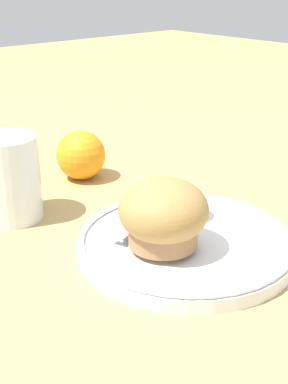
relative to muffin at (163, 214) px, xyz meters
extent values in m
plane|color=tan|center=(0.02, 0.03, -0.05)|extent=(3.00, 3.00, 0.00)
cylinder|color=white|center=(0.03, 0.00, -0.05)|extent=(0.23, 0.23, 0.01)
torus|color=white|center=(0.03, 0.00, -0.04)|extent=(0.22, 0.22, 0.01)
cylinder|color=#9E7047|center=(0.00, 0.00, -0.02)|extent=(0.07, 0.07, 0.03)
ellipsoid|color=#A87F47|center=(0.00, 0.00, 0.01)|extent=(0.09, 0.09, 0.06)
cylinder|color=silver|center=(0.07, 0.04, -0.02)|extent=(0.05, 0.05, 0.02)
cylinder|color=silver|center=(0.07, 0.04, -0.02)|extent=(0.04, 0.04, 0.00)
sphere|color=maroon|center=(0.03, 0.05, -0.03)|extent=(0.01, 0.01, 0.01)
sphere|color=maroon|center=(0.04, 0.05, -0.03)|extent=(0.01, 0.01, 0.01)
cube|color=#B7B7BC|center=(0.05, 0.07, -0.03)|extent=(0.17, 0.08, 0.00)
sphere|color=orange|center=(0.07, 0.24, -0.02)|extent=(0.07, 0.07, 0.07)
cylinder|color=silver|center=(-0.06, 0.19, 0.00)|extent=(0.07, 0.07, 0.10)
camera|label=1|loc=(-0.33, -0.34, 0.22)|focal=50.00mm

